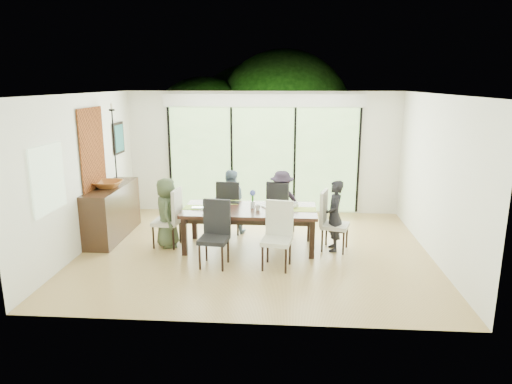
# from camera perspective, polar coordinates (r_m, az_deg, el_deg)

# --- Properties ---
(floor) EXTENTS (6.00, 5.00, 0.01)m
(floor) POSITION_cam_1_polar(r_m,az_deg,el_deg) (8.09, -0.13, -7.35)
(floor) COLOR olive
(floor) RESTS_ON ground
(ceiling) EXTENTS (6.00, 5.00, 0.01)m
(ceiling) POSITION_cam_1_polar(r_m,az_deg,el_deg) (7.56, -0.14, 12.21)
(ceiling) COLOR white
(ceiling) RESTS_ON wall_back
(wall_back) EXTENTS (6.00, 0.02, 2.70)m
(wall_back) POSITION_cam_1_polar(r_m,az_deg,el_deg) (10.18, 0.90, 4.91)
(wall_back) COLOR white
(wall_back) RESTS_ON floor
(wall_front) EXTENTS (6.00, 0.02, 2.70)m
(wall_front) POSITION_cam_1_polar(r_m,az_deg,el_deg) (5.29, -2.12, -3.35)
(wall_front) COLOR beige
(wall_front) RESTS_ON floor
(wall_left) EXTENTS (0.02, 5.00, 2.70)m
(wall_left) POSITION_cam_1_polar(r_m,az_deg,el_deg) (8.48, -20.89, 2.24)
(wall_left) COLOR beige
(wall_left) RESTS_ON floor
(wall_right) EXTENTS (0.02, 5.00, 2.70)m
(wall_right) POSITION_cam_1_polar(r_m,az_deg,el_deg) (8.08, 21.70, 1.64)
(wall_right) COLOR beige
(wall_right) RESTS_ON floor
(glass_doors) EXTENTS (4.20, 0.02, 2.30)m
(glass_doors) POSITION_cam_1_polar(r_m,az_deg,el_deg) (10.16, 0.89, 4.04)
(glass_doors) COLOR #598C3F
(glass_doors) RESTS_ON wall_back
(blinds_header) EXTENTS (4.40, 0.06, 0.28)m
(blinds_header) POSITION_cam_1_polar(r_m,az_deg,el_deg) (10.02, 0.91, 11.38)
(blinds_header) COLOR white
(blinds_header) RESTS_ON wall_back
(mullion_a) EXTENTS (0.05, 0.04, 2.30)m
(mullion_a) POSITION_cam_1_polar(r_m,az_deg,el_deg) (10.48, -10.69, 4.10)
(mullion_a) COLOR black
(mullion_a) RESTS_ON wall_back
(mullion_b) EXTENTS (0.05, 0.04, 2.30)m
(mullion_b) POSITION_cam_1_polar(r_m,az_deg,el_deg) (10.22, -3.05, 4.07)
(mullion_b) COLOR black
(mullion_b) RESTS_ON wall_back
(mullion_c) EXTENTS (0.05, 0.04, 2.30)m
(mullion_c) POSITION_cam_1_polar(r_m,az_deg,el_deg) (10.14, 4.84, 3.97)
(mullion_c) COLOR black
(mullion_c) RESTS_ON wall_back
(mullion_d) EXTENTS (0.05, 0.04, 2.30)m
(mullion_d) POSITION_cam_1_polar(r_m,az_deg,el_deg) (10.26, 12.70, 3.80)
(mullion_d) COLOR black
(mullion_d) RESTS_ON wall_back
(side_window) EXTENTS (0.02, 0.90, 1.00)m
(side_window) POSITION_cam_1_polar(r_m,az_deg,el_deg) (7.38, -24.54, 1.51)
(side_window) COLOR #8CAD7F
(side_window) RESTS_ON wall_left
(deck) EXTENTS (6.00, 1.80, 0.10)m
(deck) POSITION_cam_1_polar(r_m,az_deg,el_deg) (11.34, 1.12, -1.41)
(deck) COLOR brown
(deck) RESTS_ON ground
(rail_top) EXTENTS (6.00, 0.08, 0.06)m
(rail_top) POSITION_cam_1_polar(r_m,az_deg,el_deg) (11.98, 1.34, 2.35)
(rail_top) COLOR brown
(rail_top) RESTS_ON deck
(foliage_left) EXTENTS (3.20, 3.20, 3.20)m
(foliage_left) POSITION_cam_1_polar(r_m,az_deg,el_deg) (13.03, -6.42, 7.15)
(foliage_left) COLOR #14380F
(foliage_left) RESTS_ON ground
(foliage_mid) EXTENTS (4.00, 4.00, 4.00)m
(foliage_mid) POSITION_cam_1_polar(r_m,az_deg,el_deg) (13.38, 3.43, 8.92)
(foliage_mid) COLOR #14380F
(foliage_mid) RESTS_ON ground
(foliage_right) EXTENTS (2.80, 2.80, 2.80)m
(foliage_right) POSITION_cam_1_polar(r_m,az_deg,el_deg) (12.75, 11.51, 6.00)
(foliage_right) COLOR #14380F
(foliage_right) RESTS_ON ground
(foliage_far) EXTENTS (3.60, 3.60, 3.60)m
(foliage_far) POSITION_cam_1_polar(r_m,az_deg,el_deg) (14.14, -0.64, 8.47)
(foliage_far) COLOR #14380F
(foliage_far) RESTS_ON ground
(table_top) EXTENTS (2.33, 1.07, 0.06)m
(table_top) POSITION_cam_1_polar(r_m,az_deg,el_deg) (8.01, -0.80, -2.28)
(table_top) COLOR black
(table_top) RESTS_ON floor
(table_apron) EXTENTS (2.13, 0.87, 0.10)m
(table_apron) POSITION_cam_1_polar(r_m,az_deg,el_deg) (8.03, -0.80, -2.88)
(table_apron) COLOR black
(table_apron) RESTS_ON floor
(table_leg_fl) EXTENTS (0.09, 0.09, 0.67)m
(table_leg_fl) POSITION_cam_1_polar(r_m,az_deg,el_deg) (7.88, -8.95, -5.50)
(table_leg_fl) COLOR black
(table_leg_fl) RESTS_ON floor
(table_leg_fr) EXTENTS (0.09, 0.09, 0.67)m
(table_leg_fr) POSITION_cam_1_polar(r_m,az_deg,el_deg) (7.69, 7.02, -5.90)
(table_leg_fr) COLOR black
(table_leg_fr) RESTS_ON floor
(table_leg_bl) EXTENTS (0.09, 0.09, 0.67)m
(table_leg_bl) POSITION_cam_1_polar(r_m,az_deg,el_deg) (8.67, -7.70, -3.65)
(table_leg_bl) COLOR black
(table_leg_bl) RESTS_ON floor
(table_leg_br) EXTENTS (0.09, 0.09, 0.67)m
(table_leg_br) POSITION_cam_1_polar(r_m,az_deg,el_deg) (8.51, 6.73, -3.97)
(table_leg_br) COLOR black
(table_leg_br) RESTS_ON floor
(chair_left_end) EXTENTS (0.48, 0.48, 1.07)m
(chair_left_end) POSITION_cam_1_polar(r_m,az_deg,el_deg) (8.31, -11.17, -3.13)
(chair_left_end) COLOR beige
(chair_left_end) RESTS_ON floor
(chair_right_end) EXTENTS (0.55, 0.55, 1.07)m
(chair_right_end) POSITION_cam_1_polar(r_m,az_deg,el_deg) (8.07, 9.89, -3.58)
(chair_right_end) COLOR beige
(chair_right_end) RESTS_ON floor
(chair_far_left) EXTENTS (0.49, 0.49, 1.07)m
(chair_far_left) POSITION_cam_1_polar(r_m,az_deg,el_deg) (8.91, -3.22, -1.74)
(chair_far_left) COLOR black
(chair_far_left) RESTS_ON floor
(chair_far_right) EXTENTS (0.58, 0.58, 1.07)m
(chair_far_right) POSITION_cam_1_polar(r_m,az_deg,el_deg) (8.84, 3.22, -1.87)
(chair_far_right) COLOR black
(chair_far_right) RESTS_ON floor
(chair_near_left) EXTENTS (0.49, 0.49, 1.07)m
(chair_near_left) POSITION_cam_1_polar(r_m,az_deg,el_deg) (7.29, -5.31, -5.31)
(chair_near_left) COLOR black
(chair_near_left) RESTS_ON floor
(chair_near_right) EXTENTS (0.52, 0.52, 1.07)m
(chair_near_right) POSITION_cam_1_polar(r_m,az_deg,el_deg) (7.20, 2.60, -5.51)
(chair_near_right) COLOR silver
(chair_near_right) RESTS_ON floor
(person_left_end) EXTENTS (0.48, 0.65, 1.25)m
(person_left_end) POSITION_cam_1_polar(r_m,az_deg,el_deg) (8.28, -11.07, -2.52)
(person_left_end) COLOR #435035
(person_left_end) RESTS_ON floor
(person_right_end) EXTENTS (0.40, 0.60, 1.25)m
(person_right_end) POSITION_cam_1_polar(r_m,az_deg,el_deg) (8.04, 9.78, -2.95)
(person_right_end) COLOR black
(person_right_end) RESTS_ON floor
(person_far_left) EXTENTS (0.62, 0.43, 1.25)m
(person_far_left) POSITION_cam_1_polar(r_m,az_deg,el_deg) (8.87, -3.25, -1.20)
(person_far_left) COLOR #7088A2
(person_far_left) RESTS_ON floor
(person_far_right) EXTENTS (0.66, 0.50, 1.25)m
(person_far_right) POSITION_cam_1_polar(r_m,az_deg,el_deg) (8.80, 3.22, -1.32)
(person_far_right) COLOR #291F2F
(person_far_right) RESTS_ON floor
(placemat_left) EXTENTS (0.43, 0.31, 0.01)m
(placemat_left) POSITION_cam_1_polar(r_m,az_deg,el_deg) (8.13, -7.49, -1.91)
(placemat_left) COLOR #98C546
(placemat_left) RESTS_ON table_top
(placemat_right) EXTENTS (0.43, 0.31, 0.01)m
(placemat_right) POSITION_cam_1_polar(r_m,az_deg,el_deg) (7.98, 6.02, -2.18)
(placemat_right) COLOR #9BAE3E
(placemat_right) RESTS_ON table_top
(placemat_far_l) EXTENTS (0.43, 0.31, 0.01)m
(placemat_far_l) POSITION_cam_1_polar(r_m,az_deg,el_deg) (8.43, -3.62, -1.26)
(placemat_far_l) COLOR #9FB23F
(placemat_far_l) RESTS_ON table_top
(placemat_far_r) EXTENTS (0.43, 0.31, 0.01)m
(placemat_far_r) POSITION_cam_1_polar(r_m,az_deg,el_deg) (8.36, 3.19, -1.39)
(placemat_far_r) COLOR #9CB13F
(placemat_far_r) RESTS_ON table_top
(placemat_paper) EXTENTS (0.43, 0.31, 0.01)m
(placemat_paper) POSITION_cam_1_polar(r_m,az_deg,el_deg) (7.78, -5.04, -2.57)
(placemat_paper) COLOR white
(placemat_paper) RESTS_ON table_top
(tablet_far_l) EXTENTS (0.25, 0.17, 0.01)m
(tablet_far_l) POSITION_cam_1_polar(r_m,az_deg,el_deg) (8.37, -2.99, -1.31)
(tablet_far_l) COLOR black
(tablet_far_l) RESTS_ON table_top
(tablet_far_r) EXTENTS (0.23, 0.16, 0.01)m
(tablet_far_r) POSITION_cam_1_polar(r_m,az_deg,el_deg) (8.31, 2.84, -1.42)
(tablet_far_r) COLOR black
(tablet_far_r) RESTS_ON table_top
(papers) EXTENTS (0.29, 0.21, 0.00)m
(papers) POSITION_cam_1_polar(r_m,az_deg,el_deg) (7.92, 4.22, -2.25)
(papers) COLOR white
(papers) RESTS_ON table_top
(platter_base) EXTENTS (0.25, 0.25, 0.02)m
(platter_base) POSITION_cam_1_polar(r_m,az_deg,el_deg) (7.77, -5.04, -2.47)
(platter_base) COLOR white
(platter_base) RESTS_ON table_top
(platter_snacks) EXTENTS (0.19, 0.19, 0.01)m
(platter_snacks) POSITION_cam_1_polar(r_m,az_deg,el_deg) (7.77, -5.04, -2.34)
(platter_snacks) COLOR #D35118
(platter_snacks) RESTS_ON table_top
(vase) EXTENTS (0.08, 0.08, 0.12)m
(vase) POSITION_cam_1_polar(r_m,az_deg,el_deg) (8.03, -0.42, -1.59)
(vase) COLOR silver
(vase) RESTS_ON table_top
(hyacinth_stems) EXTENTS (0.04, 0.04, 0.16)m
(hyacinth_stems) POSITION_cam_1_polar(r_m,az_deg,el_deg) (8.00, -0.42, -0.79)
(hyacinth_stems) COLOR #337226
(hyacinth_stems) RESTS_ON table_top
(hyacinth_blooms) EXTENTS (0.11, 0.11, 0.11)m
(hyacinth_blooms) POSITION_cam_1_polar(r_m,az_deg,el_deg) (7.98, -0.42, -0.11)
(hyacinth_blooms) COLOR #4A59BA
(hyacinth_blooms) RESTS_ON table_top
(laptop) EXTENTS (0.33, 0.22, 0.03)m
(laptop) POSITION_cam_1_polar(r_m,az_deg,el_deg) (8.02, -6.93, -2.05)
(laptop) COLOR silver
(laptop) RESTS_ON table_top
(cup_a) EXTENTS (0.17, 0.17, 0.09)m
(cup_a) POSITION_cam_1_polar(r_m,az_deg,el_deg) (8.22, -5.59, -1.38)
(cup_a) COLOR white
(cup_a) RESTS_ON table_top
(cup_b) EXTENTS (0.12, 0.12, 0.09)m
(cup_b) POSITION_cam_1_polar(r_m,az_deg,el_deg) (7.88, 0.22, -1.98)
(cup_b) COLOR white
(cup_b) RESTS_ON table_top
(cup_c) EXTENTS (0.13, 0.13, 0.09)m
(cup_c) POSITION_cam_1_polar(r_m,az_deg,el_deg) (8.06, 4.93, -1.67)
(cup_c) COLOR white
(cup_c) RESTS_ON table_top
(book) EXTENTS (0.25, 0.27, 0.02)m
(book) POSITION_cam_1_polar(r_m,az_deg,el_deg) (8.03, 1.00, -1.96)
(book) COLOR white
(book) RESTS_ON table_top
(sideboard) EXTENTS (0.49, 1.75, 0.99)m
(sideboard) POSITION_cam_1_polar(r_m,az_deg,el_deg) (9.07, -17.54, -2.36)
(sideboard) COLOR black
(sideboard) RESTS_ON floor
(bowl) EXTENTS (0.52, 0.52, 0.13)m
(bowl) POSITION_cam_1_polar(r_m,az_deg,el_deg) (8.85, -18.03, 0.93)
(bowl) COLOR brown
(bowl) RESTS_ON sideboard
(candlestick_base) EXTENTS (0.11, 0.11, 0.04)m
(candlestick_base) POSITION_cam_1_polar(r_m,az_deg,el_deg) (9.27, -16.99, 1.29)
(candlestick_base) COLOR black
(candlestick_base) RESTS_ON sideboard
(candlestick_shaft) EXTENTS (0.03, 0.03, 1.37)m
(candlestick_shaft) POSITION_cam_1_polar(r_m,az_deg,el_deg) (9.15, -17.29, 5.51)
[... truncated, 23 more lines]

